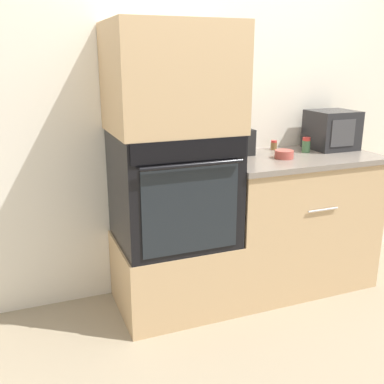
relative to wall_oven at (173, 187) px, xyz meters
name	(u,v)px	position (x,y,z in m)	size (l,w,h in m)	color
ground_plane	(244,317)	(0.36, -0.30, -0.81)	(12.00, 12.00, 0.00)	gray
wall_back	(206,107)	(0.36, 0.33, 0.44)	(8.00, 0.05, 2.50)	silver
oven_cabinet_base	(174,273)	(0.00, 0.00, -0.58)	(0.72, 0.60, 0.47)	tan
wall_oven	(173,187)	(0.00, 0.00, 0.00)	(0.69, 0.64, 0.69)	black
oven_cabinet_upper	(172,78)	(0.00, 0.00, 0.65)	(0.72, 0.60, 0.61)	tan
counter_unit	(293,221)	(0.89, 0.00, -0.34)	(1.08, 0.63, 0.94)	tan
microwave	(332,130)	(1.24, 0.11, 0.27)	(0.31, 0.29, 0.27)	#232326
knife_block	(245,142)	(0.57, 0.16, 0.22)	(0.10, 0.13, 0.22)	black
bowl	(284,154)	(0.75, -0.04, 0.16)	(0.12, 0.12, 0.05)	#B24C42
condiment_jar_near	(274,145)	(0.84, 0.23, 0.16)	(0.04, 0.04, 0.07)	brown
condiment_jar_mid	(306,145)	(1.00, 0.07, 0.18)	(0.06, 0.06, 0.10)	#427047
condiment_jar_far	(222,148)	(0.42, 0.19, 0.18)	(0.04, 0.04, 0.10)	#427047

